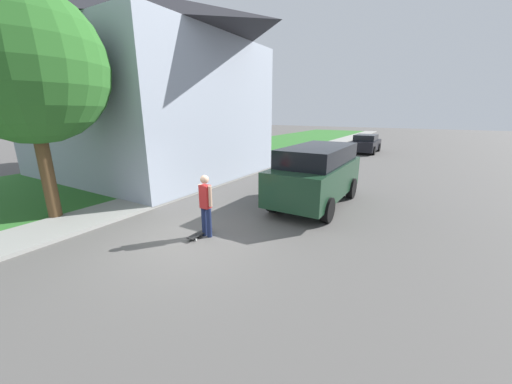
{
  "coord_description": "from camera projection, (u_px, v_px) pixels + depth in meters",
  "views": [
    {
      "loc": [
        4.97,
        -4.83,
        3.16
      ],
      "look_at": [
        0.82,
        2.03,
        0.9
      ],
      "focal_mm": 20.0,
      "sensor_mm": 36.0,
      "label": 1
    }
  ],
  "objects": [
    {
      "name": "suv_parked",
      "position": [
        317.0,
        173.0,
        9.85
      ],
      "size": [
        2.05,
        4.66,
        2.04
      ],
      "color": "#193823",
      "rests_on": "ground_plane"
    },
    {
      "name": "skateboarder",
      "position": [
        206.0,
        203.0,
        7.28
      ],
      "size": [
        0.41,
        0.22,
        1.64
      ],
      "color": "#192347",
      "rests_on": "ground_plane"
    },
    {
      "name": "sidewalk",
      "position": [
        221.0,
        177.0,
        14.03
      ],
      "size": [
        1.8,
        80.0,
        0.1
      ],
      "color": "gray",
      "rests_on": "ground_plane"
    },
    {
      "name": "car_down_street",
      "position": [
        365.0,
        144.0,
        22.84
      ],
      "size": [
        1.9,
        4.02,
        1.42
      ],
      "color": "black",
      "rests_on": "ground_plane"
    },
    {
      "name": "ground_plane",
      "position": [
        188.0,
        240.0,
        7.31
      ],
      "size": [
        120.0,
        120.0,
        0.0
      ],
      "primitive_type": "plane",
      "color": "#54514F"
    },
    {
      "name": "lawn",
      "position": [
        160.0,
        169.0,
        16.23
      ],
      "size": [
        10.0,
        80.0,
        0.08
      ],
      "color": "#2D6B28",
      "rests_on": "ground_plane"
    },
    {
      "name": "house",
      "position": [
        145.0,
        85.0,
        14.27
      ],
      "size": [
        10.71,
        9.21,
        8.5
      ],
      "color": "#99A3B2",
      "rests_on": "lawn"
    },
    {
      "name": "lawn_tree_far",
      "position": [
        216.0,
        67.0,
        15.14
      ],
      "size": [
        3.32,
        3.32,
        7.06
      ],
      "color": "brown",
      "rests_on": "lawn"
    },
    {
      "name": "lawn_tree_near",
      "position": [
        26.0,
        66.0,
        7.56
      ],
      "size": [
        4.13,
        4.13,
        6.33
      ],
      "color": "brown",
      "rests_on": "lawn"
    },
    {
      "name": "skateboard",
      "position": [
        200.0,
        234.0,
        7.47
      ],
      "size": [
        0.21,
        0.79,
        0.1
      ],
      "color": "black",
      "rests_on": "ground_plane"
    }
  ]
}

